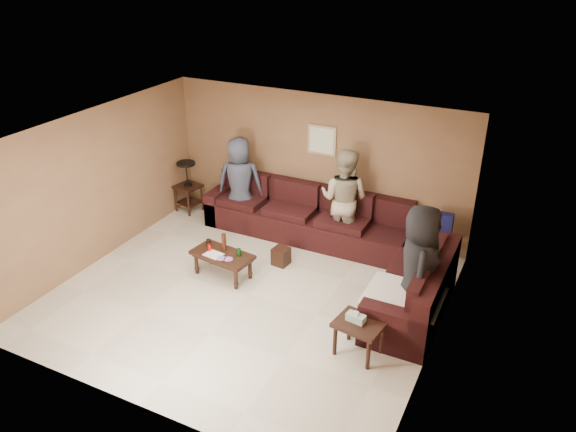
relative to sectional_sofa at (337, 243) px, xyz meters
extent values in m
plane|color=beige|center=(-0.81, -1.52, -0.33)|extent=(5.50, 5.50, 0.00)
cube|color=white|center=(-0.81, -1.52, 2.12)|extent=(5.50, 5.00, 0.10)
cube|color=brown|center=(-0.81, 0.98, 0.92)|extent=(5.50, 0.10, 2.50)
cube|color=brown|center=(-0.81, -4.02, 0.92)|extent=(5.50, 0.10, 2.50)
cube|color=brown|center=(-3.56, -1.52, 0.92)|extent=(0.10, 5.00, 2.50)
cube|color=brown|center=(1.94, -1.52, 0.92)|extent=(0.10, 5.00, 2.50)
cube|color=black|center=(-0.81, 0.53, -0.10)|extent=(3.70, 0.90, 0.45)
cube|color=black|center=(-0.81, 0.86, 0.35)|extent=(3.70, 0.24, 0.45)
cube|color=black|center=(-2.54, 0.53, -0.01)|extent=(0.24, 0.90, 0.63)
cube|color=black|center=(1.49, -0.92, -0.10)|extent=(0.90, 2.00, 0.45)
cube|color=black|center=(1.82, -0.92, 0.35)|extent=(0.24, 2.00, 0.45)
cube|color=black|center=(1.49, -1.80, -0.01)|extent=(0.90, 0.24, 0.63)
cube|color=#13133E|center=(1.49, 0.53, 0.42)|extent=(0.45, 0.14, 0.45)
cube|color=silver|center=(1.49, -1.37, 0.25)|extent=(1.00, 0.85, 0.04)
cube|color=black|center=(-1.43, -1.23, 0.06)|extent=(1.03, 0.61, 0.05)
cube|color=black|center=(-1.43, -1.23, 0.00)|extent=(0.95, 0.53, 0.04)
cylinder|color=black|center=(-1.85, -1.35, -0.15)|extent=(0.06, 0.06, 0.35)
cylinder|color=black|center=(-1.06, -1.45, -0.15)|extent=(0.06, 0.06, 0.35)
cylinder|color=black|center=(-1.81, -1.00, -0.15)|extent=(0.06, 0.06, 0.35)
cylinder|color=black|center=(-1.02, -1.10, -0.15)|extent=(0.06, 0.06, 0.35)
cylinder|color=red|center=(-1.66, -1.24, 0.14)|extent=(0.07, 0.07, 0.12)
cylinder|color=#157A1A|center=(-1.16, -1.17, 0.14)|extent=(0.07, 0.07, 0.12)
cylinder|color=black|center=(-1.46, -1.11, 0.22)|extent=(0.07, 0.07, 0.28)
cylinder|color=black|center=(-1.76, -1.11, 0.14)|extent=(0.08, 0.08, 0.11)
cube|color=silver|center=(-1.54, -1.32, 0.08)|extent=(0.31, 0.25, 0.00)
cylinder|color=#DB4D90|center=(-1.36, -1.37, 0.09)|extent=(0.14, 0.14, 0.01)
cylinder|color=#DB4D90|center=(-1.25, -1.34, 0.09)|extent=(0.14, 0.14, 0.01)
cube|color=black|center=(-3.30, 0.51, 0.19)|extent=(0.52, 0.52, 0.04)
cube|color=black|center=(-3.30, 0.51, -0.15)|extent=(0.46, 0.46, 0.03)
cylinder|color=black|center=(-3.51, 0.37, -0.07)|extent=(0.04, 0.04, 0.51)
cylinder|color=black|center=(-3.16, 0.30, -0.07)|extent=(0.04, 0.04, 0.51)
cylinder|color=black|center=(-3.44, 0.71, -0.07)|extent=(0.04, 0.04, 0.51)
cylinder|color=black|center=(-3.09, 0.64, -0.07)|extent=(0.04, 0.04, 0.51)
cylinder|color=black|center=(-3.30, 0.51, 0.23)|extent=(0.16, 0.16, 0.03)
cylinder|color=black|center=(-3.30, 0.51, 0.45)|extent=(0.03, 0.03, 0.43)
cylinder|color=black|center=(-3.30, 0.51, 0.66)|extent=(0.35, 0.35, 0.04)
cube|color=black|center=(1.12, -2.05, 0.14)|extent=(0.66, 0.57, 0.05)
cylinder|color=black|center=(0.86, -2.19, -0.09)|extent=(0.05, 0.05, 0.47)
cylinder|color=black|center=(1.33, -2.26, -0.09)|extent=(0.05, 0.05, 0.47)
cylinder|color=black|center=(0.91, -1.83, -0.09)|extent=(0.05, 0.05, 0.47)
cylinder|color=black|center=(1.38, -1.90, -0.09)|extent=(0.05, 0.05, 0.47)
cube|color=silver|center=(1.07, -2.05, 0.22)|extent=(0.26, 0.16, 0.10)
cube|color=silver|center=(1.07, -2.05, 0.29)|extent=(0.06, 0.04, 0.05)
cube|color=black|center=(-0.77, -0.51, -0.18)|extent=(0.28, 0.28, 0.30)
cube|color=tan|center=(-0.71, 0.96, 1.37)|extent=(0.52, 0.03, 0.52)
cube|color=silver|center=(-0.71, 0.95, 1.37)|extent=(0.44, 0.01, 0.44)
imported|color=#323646|center=(-2.08, 0.44, 0.52)|extent=(0.97, 0.81, 1.70)
imported|color=tan|center=(-0.11, 0.54, 0.56)|extent=(0.88, 0.70, 1.77)
imported|color=black|center=(1.58, -1.09, 0.57)|extent=(0.81, 1.01, 1.79)
camera|label=1|loc=(2.83, -7.57, 4.50)|focal=35.00mm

